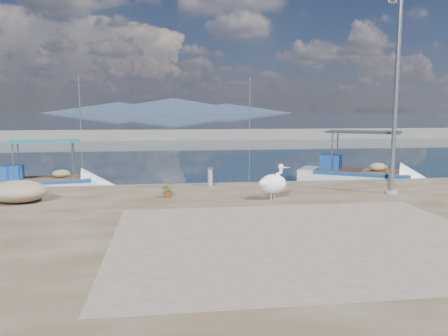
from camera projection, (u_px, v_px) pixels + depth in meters
ground at (241, 227)px, 13.21m from camera, size 1400.00×1400.00×0.00m
quay at (302, 306)px, 7.28m from camera, size 44.00×22.00×0.50m
quay_patch at (304, 238)px, 10.32m from camera, size 9.00×7.00×0.01m
breakwater at (184, 135)px, 52.43m from camera, size 120.00×2.20×7.50m
mountains at (170, 107)px, 651.26m from camera, size 370.00×280.00×22.00m
boat_left at (45, 186)px, 19.28m from camera, size 5.52×2.52×2.56m
boat_right at (361, 178)px, 21.27m from camera, size 6.24×4.90×2.93m
pelican at (273, 183)px, 14.71m from camera, size 1.25×0.87×1.19m
lamp_post at (395, 102)px, 15.44m from camera, size 0.44×0.96×7.00m
bollard_near at (210, 176)px, 17.44m from camera, size 0.25×0.25×0.75m
potted_plant at (168, 190)px, 15.13m from camera, size 0.56×0.51×0.52m
net_pile_b at (18, 191)px, 14.27m from camera, size 1.87×1.45×0.73m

